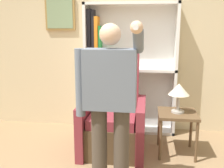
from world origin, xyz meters
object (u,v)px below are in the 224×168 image
object	(u,v)px
armchair	(114,121)
table_lamp	(179,91)
side_table	(177,119)
person_standing	(110,99)
bookcase	(120,70)

from	to	relation	value
armchair	table_lamp	size ratio (longest dim) A/B	3.48
side_table	person_standing	bearing A→B (deg)	-128.35
bookcase	table_lamp	bearing A→B (deg)	-42.01
bookcase	table_lamp	distance (m)	1.09
armchair	person_standing	world-z (taller)	person_standing
table_lamp	side_table	bearing A→B (deg)	180.00
side_table	table_lamp	distance (m)	0.36
person_standing	table_lamp	xyz separation A→B (m)	(0.73, 0.92, -0.11)
side_table	armchair	bearing A→B (deg)	177.89
bookcase	armchair	xyz separation A→B (m)	(-0.01, -0.69, -0.57)
bookcase	person_standing	world-z (taller)	bookcase
bookcase	armchair	distance (m)	0.90
bookcase	table_lamp	world-z (taller)	bookcase
bookcase	side_table	world-z (taller)	bookcase
bookcase	armchair	world-z (taller)	bookcase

